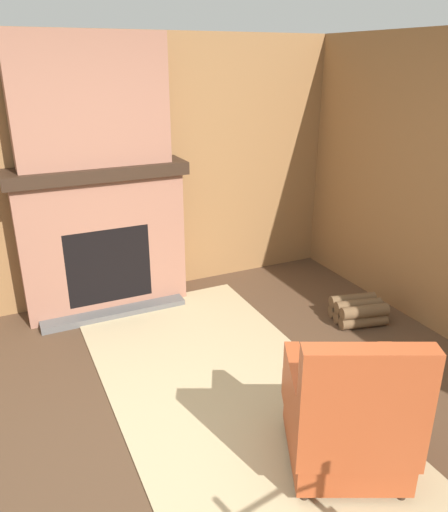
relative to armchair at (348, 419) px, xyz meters
The scene contains 9 objects.
ground_plane 0.91m from the armchair, 115.87° to the right, with size 14.00×14.00×0.00m, color #4C3523.
wood_panel_wall_left 3.09m from the armchair, 165.12° to the right, with size 0.06×5.52×2.46m.
fireplace_hearth 2.76m from the armchair, 163.91° to the right, with size 0.58×1.57×1.36m.
chimney_breast 3.16m from the armchair, 163.98° to the right, with size 0.32×1.29×1.08m.
area_rug 0.71m from the armchair, 149.74° to the right, with size 4.02×1.57×0.01m.
armchair is the anchor object (origin of this frame).
firewood_stack 1.84m from the armchair, 138.35° to the left, with size 0.43×0.49×0.21m.
oil_lamp_vase 3.06m from the armchair, 160.06° to the right, with size 0.11×0.11×0.24m.
storage_case 2.93m from the armchair, 169.32° to the right, with size 0.17×0.21×0.13m.
Camera 1 is at (2.11, -0.83, 2.23)m, focal length 35.00 mm.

